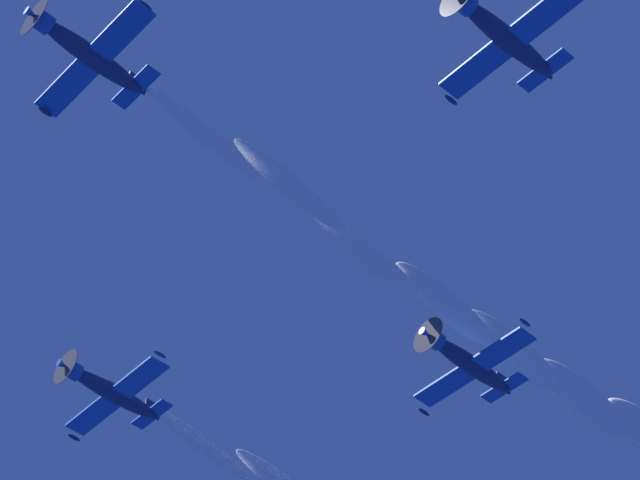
{
  "coord_description": "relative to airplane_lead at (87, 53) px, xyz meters",
  "views": [
    {
      "loc": [
        31.55,
        24.12,
        1.49
      ],
      "look_at": [
        -11.86,
        14.16,
        61.92
      ],
      "focal_mm": 82.09,
      "sensor_mm": 36.0,
      "label": 1
    }
  ],
  "objects": [
    {
      "name": "airplane_lead",
      "position": [
        0.0,
        0.0,
        0.0
      ],
      "size": [
        6.7,
        7.12,
        2.52
      ],
      "color": "navy"
    },
    {
      "name": "airplane_left_wingman",
      "position": [
        -2.27,
        19.13,
        -2.07
      ],
      "size": [
        6.74,
        7.1,
        2.72
      ],
      "color": "navy"
    },
    {
      "name": "airplane_right_wingman",
      "position": [
        -19.89,
        -5.14,
        -0.9
      ],
      "size": [
        6.73,
        7.11,
        2.7
      ],
      "color": "navy"
    },
    {
      "name": "airplane_slot_tail",
      "position": [
        -21.4,
        14.34,
        -1.79
      ],
      "size": [
        6.74,
        7.1,
        2.54
      ],
      "color": "navy"
    },
    {
      "name": "smoke_trail_lead",
      "position": [
        -29.18,
        19.54,
        3.25
      ],
      "size": [
        41.95,
        28.67,
        6.48
      ],
      "color": "white"
    }
  ]
}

